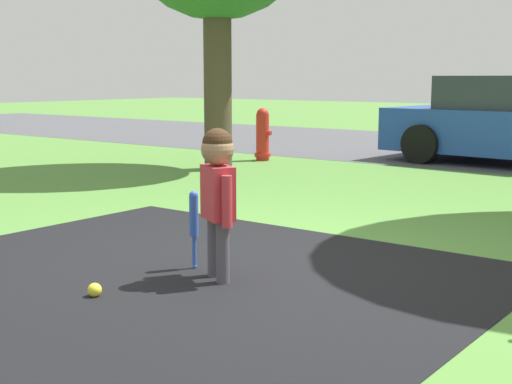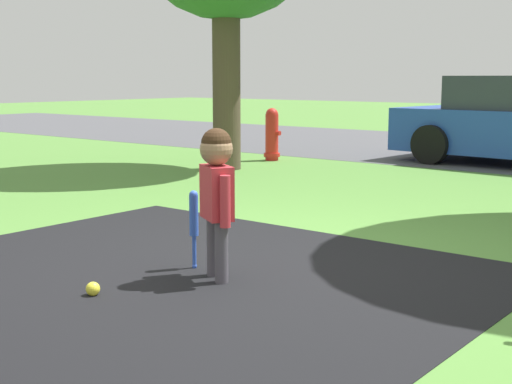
% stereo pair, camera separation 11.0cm
% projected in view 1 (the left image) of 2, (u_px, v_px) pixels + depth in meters
% --- Properties ---
extents(ground_plane, '(60.00, 60.00, 0.00)m').
position_uv_depth(ground_plane, '(285.00, 263.00, 5.04)').
color(ground_plane, '#518438').
extents(child, '(0.36, 0.26, 0.98)m').
position_uv_depth(child, '(218.00, 182.00, 4.52)').
color(child, '#4C4751').
rests_on(child, ground).
extents(baseball_bat, '(0.06, 0.06, 0.54)m').
position_uv_depth(baseball_bat, '(194.00, 219.00, 4.83)').
color(baseball_bat, blue).
rests_on(baseball_bat, ground).
extents(sports_ball, '(0.09, 0.09, 0.09)m').
position_uv_depth(sports_ball, '(95.00, 290.00, 4.25)').
color(sports_ball, yellow).
rests_on(sports_ball, ground).
extents(fire_hydrant, '(0.29, 0.26, 0.82)m').
position_uv_depth(fire_hydrant, '(263.00, 135.00, 11.21)').
color(fire_hydrant, red).
rests_on(fire_hydrant, ground).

